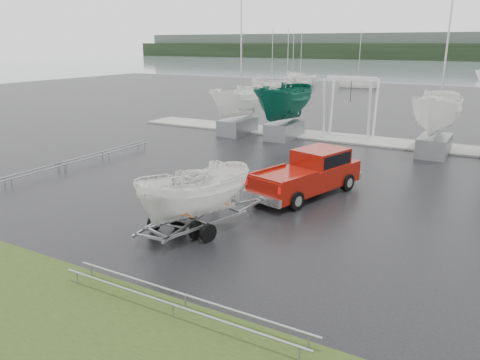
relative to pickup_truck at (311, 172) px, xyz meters
The scene contains 19 objects.
ground_plane 3.48m from the pickup_truck, 166.75° to the right, with size 120.00×120.00×0.00m, color black.
lake 99.29m from the pickup_truck, 91.88° to the left, with size 300.00×300.00×0.00m, color gray.
grass_verge 12.25m from the pickup_truck, 105.48° to the right, with size 40.00×40.00×0.00m, color #203012.
dock 12.69m from the pickup_truck, 104.92° to the left, with size 30.00×3.00×0.12m, color gray.
pickup_truck is the anchor object (origin of this frame).
trailer_hitched 6.51m from the pickup_truck, 105.78° to the right, with size 2.17×3.79×5.14m.
trailer_parked 6.85m from the pickup_truck, 110.06° to the right, with size 1.84×3.71×4.26m.
boat_hoist 12.54m from the pickup_truck, 99.92° to the left, with size 3.30×2.18×4.12m.
keelboat_0 14.21m from the pickup_truck, 132.90° to the left, with size 2.24×3.20×10.40m.
keelboat_1 12.43m from the pickup_truck, 119.95° to the left, with size 2.55×3.20×7.89m.
keelboat_2 11.24m from the pickup_truck, 71.03° to the left, with size 2.52×3.20×10.69m.
mast_rack_0 12.28m from the pickup_truck, behind, with size 0.56×6.50×0.06m.
mast_rack_1 13.56m from the pickup_truck, 154.81° to the right, with size 0.56×6.50×0.06m.
mast_rack_2 10.31m from the pickup_truck, 85.87° to the right, with size 7.00×0.56×0.06m.
moored_boat_0 42.23m from the pickup_truck, 115.63° to the left, with size 3.55×3.55×11.31m.
moored_boat_1 51.36m from the pickup_truck, 104.00° to the left, with size 2.48×2.42×11.10m.
moored_boat_4 56.89m from the pickup_truck, 114.40° to the left, with size 2.31×2.37×10.94m.
moored_boat_6 44.78m from the pickup_truck, 118.16° to the left, with size 3.47×3.42×11.59m.
moored_boat_7 55.82m from the pickup_truck, 113.18° to the left, with size 3.89×3.88×11.66m.
Camera 1 is at (10.16, -17.34, 6.22)m, focal length 35.00 mm.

